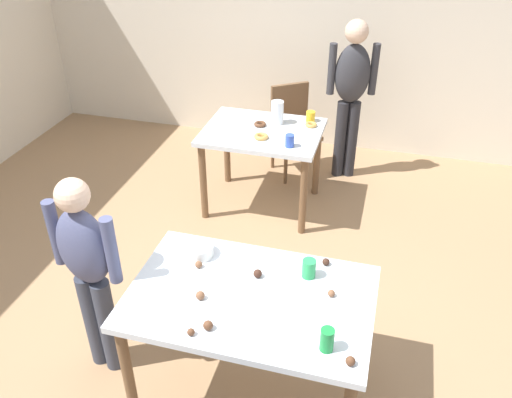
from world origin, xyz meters
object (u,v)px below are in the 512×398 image
at_px(person_adult_far, 351,87).
at_px(mixing_bowl, 199,250).
at_px(dining_table_far, 262,142).
at_px(person_girl_near, 88,265).
at_px(soda_can, 327,340).
at_px(chair_far_table, 293,124).
at_px(pitcher_far, 277,112).
at_px(dining_table_near, 250,308).

distance_m(person_adult_far, mixing_bowl, 2.53).
xyz_separation_m(dining_table_far, person_girl_near, (-0.47, -2.00, 0.15)).
xyz_separation_m(person_girl_near, soda_can, (1.36, -0.21, 0.03)).
distance_m(chair_far_table, pitcher_far, 0.67).
bearing_deg(mixing_bowl, pitcher_far, 89.78).
height_order(dining_table_far, pitcher_far, pitcher_far).
relative_size(dining_table_near, person_girl_near, 0.96).
bearing_deg(dining_table_near, mixing_bowl, 146.66).
relative_size(dining_table_near, chair_far_table, 1.47).
relative_size(dining_table_near, soda_can, 10.51).
height_order(soda_can, pitcher_far, pitcher_far).
height_order(person_girl_near, pitcher_far, person_girl_near).
xyz_separation_m(dining_table_near, pitcher_far, (-0.37, 2.12, 0.19)).
relative_size(dining_table_far, pitcher_far, 4.93).
bearing_deg(person_adult_far, chair_far_table, -176.83).
bearing_deg(chair_far_table, soda_can, -75.22).
xyz_separation_m(chair_far_table, mixing_bowl, (-0.04, -2.44, 0.29)).
bearing_deg(soda_can, person_girl_near, 171.24).
height_order(dining_table_far, chair_far_table, chair_far_table).
bearing_deg(dining_table_far, chair_far_table, 80.83).
relative_size(chair_far_table, person_adult_far, 0.57).
distance_m(dining_table_near, soda_can, 0.53).
relative_size(dining_table_far, soda_can, 8.09).
bearing_deg(dining_table_near, chair_far_table, 97.12).
bearing_deg(mixing_bowl, chair_far_table, 89.11).
bearing_deg(person_adult_far, person_girl_near, -111.88).
distance_m(chair_far_table, soda_can, 3.05).
bearing_deg(pitcher_far, person_adult_far, 46.99).
relative_size(dining_table_near, person_adult_far, 0.84).
bearing_deg(person_girl_near, dining_table_near, 2.65).
height_order(mixing_bowl, pitcher_far, pitcher_far).
bearing_deg(soda_can, dining_table_far, 111.98).
distance_m(person_girl_near, person_adult_far, 2.97).
height_order(person_girl_near, mixing_bowl, person_girl_near).
distance_m(person_girl_near, soda_can, 1.38).
bearing_deg(person_girl_near, chair_far_table, 77.89).
relative_size(chair_far_table, pitcher_far, 4.35).
bearing_deg(pitcher_far, dining_table_near, -80.21).
xyz_separation_m(mixing_bowl, soda_can, (0.81, -0.50, 0.03)).
bearing_deg(dining_table_near, person_adult_far, 86.07).
height_order(dining_table_near, chair_far_table, chair_far_table).
distance_m(dining_table_far, mixing_bowl, 1.72).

